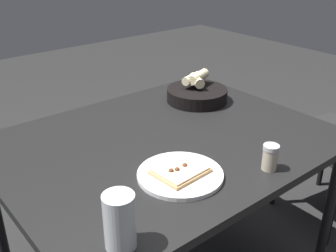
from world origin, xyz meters
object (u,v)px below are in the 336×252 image
Objects in this scene: dining_table at (165,152)px; pizza_plate at (180,174)px; pepper_shaker at (270,159)px; beer_glass at (120,224)px; bread_basket at (197,93)px.

dining_table is 4.44× the size of pizza_plate.
pepper_shaker is at bearing 59.78° from pizza_plate.
beer_glass reaches higher than dining_table.
beer_glass is at bearing -53.82° from bread_basket.
bread_basket is (-0.43, 0.47, 0.03)m from pizza_plate.
dining_table is 13.92× the size of pepper_shaker.
pepper_shaker is (0.58, -0.22, 0.00)m from bread_basket.
dining_table is 0.41m from bread_basket.
beer_glass reaches higher than pizza_plate.
beer_glass is (0.57, -0.79, 0.03)m from bread_basket.
pepper_shaker reaches higher than dining_table.
bread_basket is 0.97m from beer_glass.
bread_basket reaches higher than pizza_plate.
pepper_shaker is at bearing 89.42° from beer_glass.
bread_basket reaches higher than pepper_shaker.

